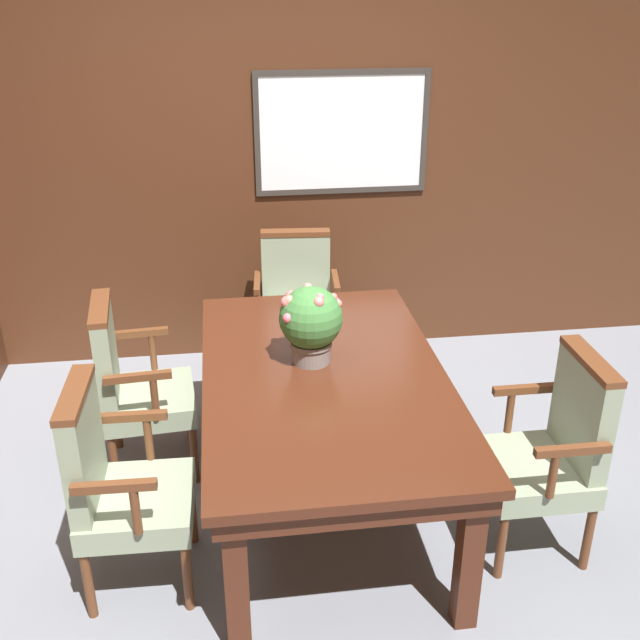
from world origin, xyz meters
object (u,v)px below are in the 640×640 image
at_px(chair_head_far, 297,303).
at_px(potted_plant, 311,322).
at_px(chair_left_far, 133,383).
at_px(chair_right_near, 552,448).
at_px(chair_left_near, 117,482).
at_px(dining_table, 324,391).

xyz_separation_m(chair_head_far, potted_plant, (-0.06, -1.17, 0.42)).
height_order(chair_head_far, chair_left_far, same).
height_order(chair_right_near, chair_left_far, same).
distance_m(chair_left_near, potted_plant, 1.09).
bearing_deg(potted_plant, chair_left_near, -148.75).
relative_size(chair_right_near, potted_plant, 2.54).
height_order(dining_table, chair_left_near, chair_left_near).
xyz_separation_m(dining_table, chair_left_far, (-0.92, 0.43, -0.13)).
relative_size(chair_left_far, chair_left_near, 1.00).
height_order(dining_table, chair_left_far, chair_left_far).
distance_m(chair_head_far, potted_plant, 1.25).
bearing_deg(chair_left_far, chair_right_near, -118.72).
xyz_separation_m(chair_right_near, chair_left_far, (-1.86, 0.83, 0.00)).
bearing_deg(potted_plant, chair_left_far, 161.23).
relative_size(chair_head_far, chair_right_near, 1.00).
bearing_deg(chair_head_far, potted_plant, -88.21).
relative_size(dining_table, chair_left_far, 1.97).
bearing_deg(chair_left_near, chair_right_near, -88.68).
height_order(chair_left_near, potted_plant, potted_plant).
xyz_separation_m(chair_left_far, potted_plant, (0.87, -0.30, 0.42)).
bearing_deg(chair_left_near, chair_head_far, -26.78).
xyz_separation_m(chair_right_near, chair_left_near, (-1.85, 0.01, 0.00)).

